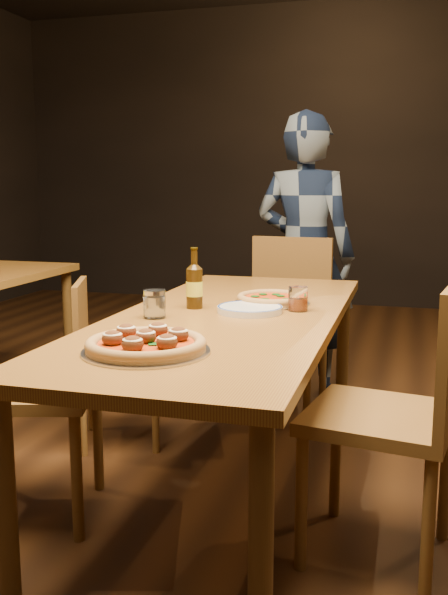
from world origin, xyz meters
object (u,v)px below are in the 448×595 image
(chair_main_sw, at_px, (120,359))
(plate_stack, at_px, (250,309))
(chair_end, at_px, (281,322))
(water_glass, at_px, (154,304))
(chair_main_nw, at_px, (32,387))
(chair_main_e, at_px, (379,415))
(pizza_margherita, at_px, (272,299))
(pizza_meatball, at_px, (146,344))
(diner, at_px, (305,256))
(amber_glass, at_px, (298,299))
(table_main, at_px, (228,333))
(beer_bottle, at_px, (194,287))

(chair_main_sw, height_order, plate_stack, chair_main_sw)
(chair_end, relative_size, water_glass, 9.69)
(chair_main_nw, relative_size, chair_end, 1.01)
(chair_main_e, xyz_separation_m, pizza_margherita, (-0.46, 0.47, 0.28))
(chair_main_e, bearing_deg, pizza_meatball, -48.36)
(diner, bearing_deg, chair_main_e, 117.76)
(diner, bearing_deg, chair_main_nw, 78.75)
(chair_main_e, bearing_deg, plate_stack, -108.23)
(water_glass, height_order, amber_glass, water_glass)
(chair_end, bearing_deg, pizza_meatball, -87.47)
(chair_main_e, distance_m, pizza_margherita, 0.71)
(table_main, xyz_separation_m, chair_end, (-0.01, 1.12, -0.19))
(plate_stack, height_order, water_glass, water_glass)
(chair_main_sw, relative_size, pizza_margherita, 2.69)
(chair_end, bearing_deg, chair_main_sw, -130.14)
(pizza_meatball, xyz_separation_m, pizza_margherita, (0.19, 0.87, -0.01))
(chair_main_sw, height_order, chair_end, chair_end)
(chair_end, distance_m, plate_stack, 1.11)
(chair_main_sw, bearing_deg, plate_stack, -141.20)
(pizza_margherita, height_order, water_glass, water_glass)
(table_main, height_order, beer_bottle, beer_bottle)
(chair_main_sw, height_order, pizza_meatball, chair_main_sw)
(table_main, distance_m, amber_glass, 0.30)
(water_glass, bearing_deg, chair_main_nw, -163.11)
(pizza_margherita, relative_size, beer_bottle, 1.32)
(chair_main_sw, bearing_deg, pizza_meatball, -173.00)
(plate_stack, bearing_deg, chair_main_e, -27.85)
(beer_bottle, distance_m, water_glass, 0.23)
(amber_glass, height_order, diner, diner)
(beer_bottle, bearing_deg, plate_stack, -6.52)
(chair_end, height_order, plate_stack, chair_end)
(table_main, xyz_separation_m, amber_glass, (0.24, 0.13, 0.12))
(water_glass, xyz_separation_m, amber_glass, (0.48, 0.27, -0.00))
(chair_main_e, height_order, pizza_meatball, chair_main_e)
(water_glass, distance_m, diner, 1.67)
(chair_end, xyz_separation_m, beer_bottle, (-0.14, -1.05, 0.34))
(pizza_meatball, height_order, water_glass, water_glass)
(table_main, relative_size, chair_main_sw, 2.44)
(pizza_margherita, relative_size, plate_stack, 1.24)
(chair_main_sw, relative_size, water_glass, 8.12)
(plate_stack, distance_m, amber_glass, 0.19)
(water_glass, height_order, diner, diner)
(chair_end, xyz_separation_m, pizza_meatball, (-0.06, -1.74, 0.29))
(chair_end, distance_m, water_glass, 1.32)
(chair_end, relative_size, pizza_margherita, 3.22)
(chair_main_e, bearing_deg, pizza_margherita, -126.06)
(table_main, height_order, chair_main_nw, chair_main_nw)
(chair_main_e, relative_size, amber_glass, 10.54)
(chair_end, height_order, beer_bottle, beer_bottle)
(chair_main_sw, bearing_deg, diner, -56.04)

